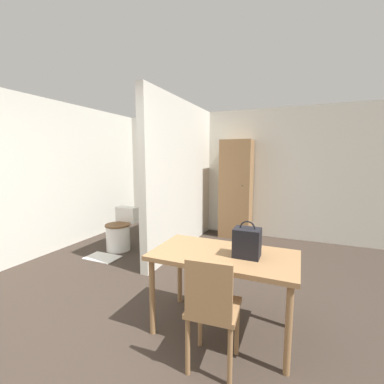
% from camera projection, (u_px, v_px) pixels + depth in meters
% --- Properties ---
extents(ground_plane, '(16.00, 16.00, 0.00)m').
position_uv_depth(ground_plane, '(73.00, 378.00, 1.84)').
color(ground_plane, '#382D26').
extents(wall_back, '(5.67, 0.12, 2.50)m').
position_uv_depth(wall_back, '(227.00, 173.00, 5.37)').
color(wall_back, silver).
rests_on(wall_back, ground_plane).
extents(wall_left, '(0.12, 5.00, 2.50)m').
position_uv_depth(wall_left, '(60.00, 176.00, 4.42)').
color(wall_left, silver).
rests_on(wall_left, ground_plane).
extents(partition_wall, '(0.12, 2.43, 2.50)m').
position_uv_depth(partition_wall, '(182.00, 176.00, 4.38)').
color(partition_wall, silver).
rests_on(partition_wall, ground_plane).
extents(dining_table, '(1.25, 0.68, 0.73)m').
position_uv_depth(dining_table, '(223.00, 262.00, 2.26)').
color(dining_table, '#997047').
rests_on(dining_table, ground_plane).
extents(wooden_chair, '(0.39, 0.39, 0.88)m').
position_uv_depth(wooden_chair, '(212.00, 308.00, 1.85)').
color(wooden_chair, '#997047').
rests_on(wooden_chair, ground_plane).
extents(toilet, '(0.42, 0.57, 0.70)m').
position_uv_depth(toilet, '(120.00, 232.00, 4.41)').
color(toilet, white).
rests_on(toilet, ground_plane).
extents(handbag, '(0.22, 0.17, 0.31)m').
position_uv_depth(handbag, '(247.00, 242.00, 2.15)').
color(handbag, black).
rests_on(handbag, dining_table).
extents(wooden_cabinet, '(0.60, 0.44, 1.91)m').
position_uv_depth(wooden_cabinet, '(236.00, 189.00, 5.04)').
color(wooden_cabinet, '#997047').
rests_on(wooden_cabinet, ground_plane).
extents(bath_mat, '(0.52, 0.33, 0.01)m').
position_uv_depth(bath_mat, '(102.00, 257.00, 4.04)').
color(bath_mat, silver).
rests_on(bath_mat, ground_plane).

